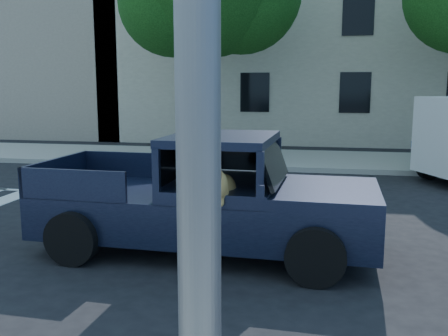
{
  "coord_description": "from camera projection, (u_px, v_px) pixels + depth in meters",
  "views": [
    {
      "loc": [
        -0.25,
        -7.11,
        2.47
      ],
      "look_at": [
        -1.55,
        -0.47,
        1.35
      ],
      "focal_mm": 40.0,
      "sensor_mm": 36.0,
      "label": 1
    }
  ],
  "objects": [
    {
      "name": "lane_stripes",
      "position": [
        431.0,
        208.0,
        10.15
      ],
      "size": [
        21.6,
        0.14,
        0.01
      ],
      "primitive_type": null,
      "color": "silver",
      "rests_on": "ground"
    },
    {
      "name": "building_main",
      "position": [
        400.0,
        39.0,
        21.91
      ],
      "size": [
        26.0,
        6.0,
        9.0
      ],
      "primitive_type": "cube",
      "color": "beige",
      "rests_on": "ground"
    },
    {
      "name": "ground",
      "position": [
        335.0,
        258.0,
        7.24
      ],
      "size": [
        120.0,
        120.0,
        0.0
      ],
      "primitive_type": "plane",
      "color": "black",
      "rests_on": "ground"
    },
    {
      "name": "building_left",
      "position": [
        30.0,
        55.0,
        25.42
      ],
      "size": [
        12.0,
        6.0,
        8.0
      ],
      "primitive_type": "cube",
      "color": "tan",
      "rests_on": "ground"
    },
    {
      "name": "far_sidewalk",
      "position": [
        328.0,
        161.0,
        16.13
      ],
      "size": [
        60.0,
        4.0,
        0.15
      ],
      "primitive_type": "cube",
      "color": "gray",
      "rests_on": "ground"
    },
    {
      "name": "pickup_truck",
      "position": [
        201.0,
        213.0,
        7.44
      ],
      "size": [
        5.0,
        2.61,
        1.77
      ],
      "rotation": [
        0.0,
        0.0,
        -0.03
      ],
      "color": "black",
      "rests_on": "ground"
    }
  ]
}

